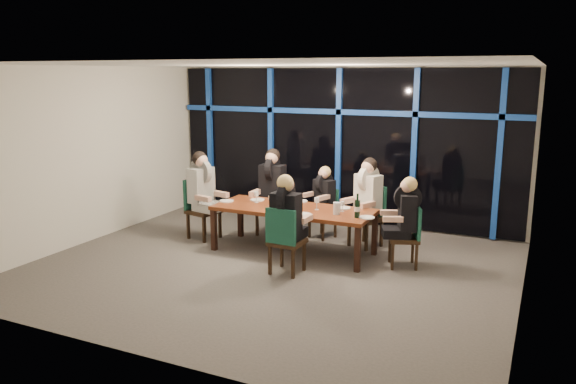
# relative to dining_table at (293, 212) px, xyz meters

# --- Properties ---
(room) EXTENTS (7.04, 7.00, 3.02)m
(room) POSITION_rel_dining_table_xyz_m (0.00, -0.80, 1.34)
(room) COLOR #5D5752
(room) RESTS_ON ground
(window_wall) EXTENTS (6.86, 0.43, 2.94)m
(window_wall) POSITION_rel_dining_table_xyz_m (0.01, 2.13, 0.87)
(window_wall) COLOR black
(window_wall) RESTS_ON ground
(dining_table) EXTENTS (2.60, 1.00, 0.75)m
(dining_table) POSITION_rel_dining_table_xyz_m (0.00, 0.00, 0.00)
(dining_table) COLOR brown
(dining_table) RESTS_ON ground
(chair_far_left) EXTENTS (0.50, 0.50, 1.06)m
(chair_far_left) POSITION_rel_dining_table_xyz_m (-0.80, 0.90, -0.09)
(chair_far_left) COLOR black
(chair_far_left) RESTS_ON ground
(chair_far_mid) EXTENTS (0.52, 0.52, 0.87)m
(chair_far_mid) POSITION_rel_dining_table_xyz_m (0.14, 1.07, -0.19)
(chair_far_mid) COLOR black
(chair_far_mid) RESTS_ON ground
(chair_far_right) EXTENTS (0.63, 0.63, 1.03)m
(chair_far_right) POSITION_rel_dining_table_xyz_m (1.00, 0.90, -0.11)
(chair_far_right) COLOR black
(chair_far_right) RESTS_ON ground
(chair_end_left) EXTENTS (0.58, 0.58, 1.06)m
(chair_end_left) POSITION_rel_dining_table_xyz_m (-1.86, 0.08, -0.09)
(chair_end_left) COLOR black
(chair_end_left) RESTS_ON ground
(chair_end_right) EXTENTS (0.57, 0.57, 0.94)m
(chair_end_right) POSITION_rel_dining_table_xyz_m (1.87, 0.12, -0.16)
(chair_end_right) COLOR black
(chair_end_right) RESTS_ON ground
(chair_near_mid) EXTENTS (0.48, 0.48, 1.01)m
(chair_near_mid) POSITION_rel_dining_table_xyz_m (0.31, -0.99, -0.12)
(chair_near_mid) COLOR black
(chair_near_mid) RESTS_ON ground
(diner_far_left) EXTENTS (0.53, 0.66, 1.04)m
(diner_far_left) POSITION_rel_dining_table_xyz_m (-0.80, 0.81, 0.33)
(diner_far_left) COLOR black
(diner_far_left) RESTS_ON ground
(diner_far_mid) EXTENTS (0.53, 0.60, 0.85)m
(diner_far_mid) POSITION_rel_dining_table_xyz_m (0.12, 1.00, 0.16)
(diner_far_mid) COLOR black
(diner_far_mid) RESTS_ON ground
(diner_far_right) EXTENTS (0.65, 0.71, 1.00)m
(diner_far_right) POSITION_rel_dining_table_xyz_m (0.97, 0.82, 0.30)
(diner_far_right) COLOR silver
(diner_far_right) RESTS_ON ground
(diner_end_left) EXTENTS (0.71, 0.59, 1.03)m
(diner_end_left) POSITION_rel_dining_table_xyz_m (-1.77, 0.06, 0.33)
(diner_end_left) COLOR black
(diner_end_left) RESTS_ON ground
(diner_end_right) EXTENTS (0.65, 0.58, 0.92)m
(diner_end_right) POSITION_rel_dining_table_xyz_m (1.79, 0.09, 0.22)
(diner_end_right) COLOR black
(diner_end_right) RESTS_ON ground
(diner_near_mid) EXTENTS (0.51, 0.63, 0.98)m
(diner_near_mid) POSITION_rel_dining_table_xyz_m (0.32, -0.91, 0.28)
(diner_near_mid) COLOR black
(diner_near_mid) RESTS_ON ground
(plate_far_left) EXTENTS (0.24, 0.24, 0.01)m
(plate_far_left) POSITION_rel_dining_table_xyz_m (-0.78, 0.24, 0.08)
(plate_far_left) COLOR white
(plate_far_left) RESTS_ON dining_table
(plate_far_mid) EXTENTS (0.24, 0.24, 0.01)m
(plate_far_mid) POSITION_rel_dining_table_xyz_m (-0.08, 0.47, 0.08)
(plate_far_mid) COLOR white
(plate_far_mid) RESTS_ON dining_table
(plate_far_right) EXTENTS (0.24, 0.24, 0.01)m
(plate_far_right) POSITION_rel_dining_table_xyz_m (0.74, 0.30, 0.08)
(plate_far_right) COLOR white
(plate_far_right) RESTS_ON dining_table
(plate_end_left) EXTENTS (0.24, 0.24, 0.01)m
(plate_end_left) POSITION_rel_dining_table_xyz_m (-1.22, -0.06, 0.08)
(plate_end_left) COLOR white
(plate_end_left) RESTS_ON dining_table
(plate_end_right) EXTENTS (0.24, 0.24, 0.01)m
(plate_end_right) POSITION_rel_dining_table_xyz_m (1.27, -0.12, 0.08)
(plate_end_right) COLOR white
(plate_end_right) RESTS_ON dining_table
(plate_near_mid) EXTENTS (0.24, 0.24, 0.01)m
(plate_near_mid) POSITION_rel_dining_table_xyz_m (0.33, -0.34, 0.08)
(plate_near_mid) COLOR white
(plate_near_mid) RESTS_ON dining_table
(wine_bottle) EXTENTS (0.08, 0.08, 0.37)m
(wine_bottle) POSITION_rel_dining_table_xyz_m (1.13, -0.16, 0.21)
(wine_bottle) COLOR black
(wine_bottle) RESTS_ON dining_table
(water_pitcher) EXTENTS (0.12, 0.10, 0.19)m
(water_pitcher) POSITION_rel_dining_table_xyz_m (0.78, -0.11, 0.16)
(water_pitcher) COLOR silver
(water_pitcher) RESTS_ON dining_table
(tea_light) EXTENTS (0.05, 0.05, 0.03)m
(tea_light) POSITION_rel_dining_table_xyz_m (-0.20, -0.31, 0.08)
(tea_light) COLOR #FFAB4C
(tea_light) RESTS_ON dining_table
(wine_glass_a) EXTENTS (0.06, 0.06, 0.17)m
(wine_glass_a) POSITION_rel_dining_table_xyz_m (-0.40, -0.03, 0.19)
(wine_glass_a) COLOR silver
(wine_glass_a) RESTS_ON dining_table
(wine_glass_b) EXTENTS (0.07, 0.07, 0.19)m
(wine_glass_b) POSITION_rel_dining_table_xyz_m (0.05, 0.02, 0.20)
(wine_glass_b) COLOR silver
(wine_glass_b) RESTS_ON dining_table
(wine_glass_c) EXTENTS (0.08, 0.08, 0.20)m
(wine_glass_c) POSITION_rel_dining_table_xyz_m (0.39, 0.05, 0.21)
(wine_glass_c) COLOR silver
(wine_glass_c) RESTS_ON dining_table
(wine_glass_d) EXTENTS (0.07, 0.07, 0.18)m
(wine_glass_d) POSITION_rel_dining_table_xyz_m (-0.72, 0.08, 0.20)
(wine_glass_d) COLOR silver
(wine_glass_d) RESTS_ON dining_table
(wine_glass_e) EXTENTS (0.06, 0.06, 0.16)m
(wine_glass_e) POSITION_rel_dining_table_xyz_m (0.80, 0.10, 0.19)
(wine_glass_e) COLOR white
(wine_glass_e) RESTS_ON dining_table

